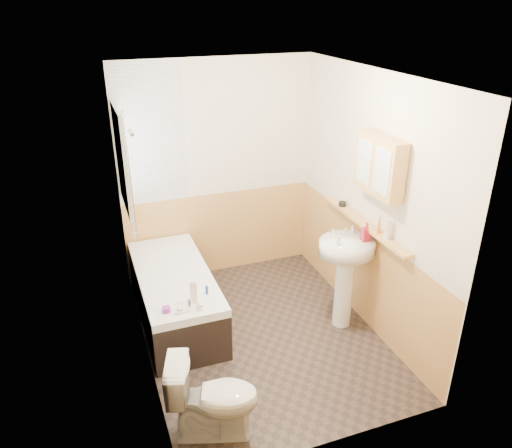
% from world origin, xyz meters
% --- Properties ---
extents(floor, '(2.80, 2.80, 0.00)m').
position_xyz_m(floor, '(0.00, 0.00, 0.00)').
color(floor, '#2D2420').
rests_on(floor, ground).
extents(ceiling, '(2.80, 2.80, 0.00)m').
position_xyz_m(ceiling, '(0.00, 0.00, 2.50)').
color(ceiling, white).
rests_on(ceiling, ground).
extents(wall_back, '(2.20, 0.02, 2.50)m').
position_xyz_m(wall_back, '(0.00, 1.41, 1.25)').
color(wall_back, beige).
rests_on(wall_back, ground).
extents(wall_front, '(2.20, 0.02, 2.50)m').
position_xyz_m(wall_front, '(0.00, -1.41, 1.25)').
color(wall_front, beige).
rests_on(wall_front, ground).
extents(wall_left, '(0.02, 2.80, 2.50)m').
position_xyz_m(wall_left, '(-1.11, 0.00, 1.25)').
color(wall_left, beige).
rests_on(wall_left, ground).
extents(wall_right, '(0.02, 2.80, 2.50)m').
position_xyz_m(wall_right, '(1.11, 0.00, 1.25)').
color(wall_right, beige).
rests_on(wall_right, ground).
extents(wainscot_right, '(0.01, 2.80, 1.00)m').
position_xyz_m(wainscot_right, '(1.09, 0.00, 0.50)').
color(wainscot_right, tan).
rests_on(wainscot_right, wall_right).
extents(wainscot_front, '(2.20, 0.01, 1.00)m').
position_xyz_m(wainscot_front, '(0.00, -1.39, 0.50)').
color(wainscot_front, tan).
rests_on(wainscot_front, wall_front).
extents(wainscot_back, '(2.20, 0.01, 1.00)m').
position_xyz_m(wainscot_back, '(0.00, 1.39, 0.50)').
color(wainscot_back, tan).
rests_on(wainscot_back, wall_back).
extents(tile_cladding_left, '(0.01, 2.80, 2.50)m').
position_xyz_m(tile_cladding_left, '(-1.09, 0.00, 1.25)').
color(tile_cladding_left, white).
rests_on(tile_cladding_left, wall_left).
extents(tile_return_back, '(0.75, 0.01, 1.50)m').
position_xyz_m(tile_return_back, '(-0.73, 1.39, 1.75)').
color(tile_return_back, white).
rests_on(tile_return_back, wall_back).
extents(window, '(0.03, 0.79, 0.99)m').
position_xyz_m(window, '(-1.06, 0.95, 1.65)').
color(window, white).
rests_on(window, wall_left).
extents(bathtub, '(0.70, 1.63, 0.70)m').
position_xyz_m(bathtub, '(-0.73, 0.55, 0.29)').
color(bathtub, black).
rests_on(bathtub, floor).
extents(shower_riser, '(0.10, 0.08, 1.20)m').
position_xyz_m(shower_riser, '(-1.04, 0.54, 1.71)').
color(shower_riser, silver).
rests_on(shower_riser, wall_left).
extents(toilet, '(0.77, 0.57, 0.67)m').
position_xyz_m(toilet, '(-0.76, -1.00, 0.34)').
color(toilet, white).
rests_on(toilet, floor).
extents(sink, '(0.56, 0.45, 1.08)m').
position_xyz_m(sink, '(0.84, -0.10, 0.68)').
color(sink, white).
rests_on(sink, floor).
extents(pine_shelf, '(0.10, 1.44, 0.03)m').
position_xyz_m(pine_shelf, '(1.04, -0.03, 1.07)').
color(pine_shelf, tan).
rests_on(pine_shelf, wall_right).
extents(medicine_cabinet, '(0.15, 0.59, 0.53)m').
position_xyz_m(medicine_cabinet, '(1.01, -0.23, 1.72)').
color(medicine_cabinet, tan).
rests_on(medicine_cabinet, wall_right).
extents(foam_can, '(0.06, 0.06, 0.19)m').
position_xyz_m(foam_can, '(1.04, -0.41, 1.18)').
color(foam_can, silver).
rests_on(foam_can, pine_shelf).
extents(green_bottle, '(0.05, 0.05, 0.20)m').
position_xyz_m(green_bottle, '(1.04, -0.28, 1.18)').
color(green_bottle, orange).
rests_on(green_bottle, pine_shelf).
extents(black_jar, '(0.08, 0.08, 0.05)m').
position_xyz_m(black_jar, '(1.04, 0.39, 1.11)').
color(black_jar, black).
rests_on(black_jar, pine_shelf).
extents(soap_bottle, '(0.10, 0.19, 0.08)m').
position_xyz_m(soap_bottle, '(0.99, -0.17, 1.00)').
color(soap_bottle, maroon).
rests_on(soap_bottle, sink).
extents(clear_bottle, '(0.04, 0.04, 0.09)m').
position_xyz_m(clear_bottle, '(0.70, -0.17, 1.01)').
color(clear_bottle, silver).
rests_on(clear_bottle, sink).
extents(blue_gel, '(0.07, 0.05, 0.22)m').
position_xyz_m(blue_gel, '(-0.66, -0.04, 0.67)').
color(blue_gel, silver).
rests_on(blue_gel, bathtub).
extents(cream_jar, '(0.08, 0.08, 0.05)m').
position_xyz_m(cream_jar, '(-0.92, -0.09, 0.58)').
color(cream_jar, purple).
rests_on(cream_jar, bathtub).
extents(orange_bottle, '(0.03, 0.03, 0.08)m').
position_xyz_m(orange_bottle, '(-0.52, 0.06, 0.60)').
color(orange_bottle, '#19339E').
rests_on(orange_bottle, bathtub).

